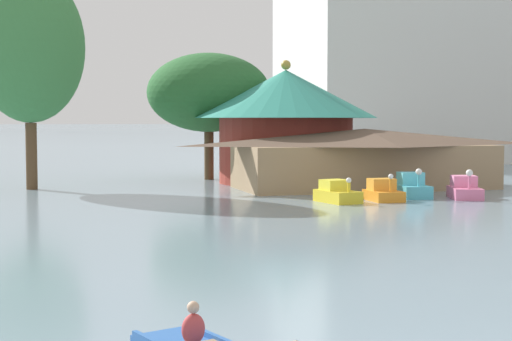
% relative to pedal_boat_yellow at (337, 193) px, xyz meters
% --- Properties ---
extents(pedal_boat_yellow, '(2.04, 2.97, 1.44)m').
position_rel_pedal_boat_yellow_xyz_m(pedal_boat_yellow, '(0.00, 0.00, 0.00)').
color(pedal_boat_yellow, yellow).
rests_on(pedal_boat_yellow, ground).
extents(pedal_boat_orange, '(1.68, 2.47, 1.57)m').
position_rel_pedal_boat_yellow_xyz_m(pedal_boat_orange, '(2.81, 0.14, -0.01)').
color(pedal_boat_orange, orange).
rests_on(pedal_boat_orange, ground).
extents(pedal_boat_cyan, '(1.92, 2.80, 1.76)m').
position_rel_pedal_boat_yellow_xyz_m(pedal_boat_cyan, '(5.18, 1.33, 0.09)').
color(pedal_boat_cyan, '#4CB7CC').
rests_on(pedal_boat_cyan, ground).
extents(pedal_boat_pink, '(2.44, 3.27, 1.75)m').
position_rel_pedal_boat_yellow_xyz_m(pedal_boat_pink, '(7.91, 0.11, 0.03)').
color(pedal_boat_pink, pink).
rests_on(pedal_boat_pink, ground).
extents(boathouse, '(17.93, 7.91, 3.95)m').
position_rel_pedal_boat_yellow_xyz_m(boathouse, '(5.05, 7.98, 1.57)').
color(boathouse, '#9E7F5B').
rests_on(boathouse, ground).
extents(green_roof_pavilion, '(13.07, 13.07, 8.81)m').
position_rel_pedal_boat_yellow_xyz_m(green_roof_pavilion, '(1.41, 13.73, 4.19)').
color(green_roof_pavilion, '#993328').
rests_on(green_roof_pavilion, ground).
extents(shoreline_tree_tall_left, '(7.07, 7.07, 14.18)m').
position_rel_pedal_boat_yellow_xyz_m(shoreline_tree_tall_left, '(-16.22, 12.94, 8.74)').
color(shoreline_tree_tall_left, brown).
rests_on(shoreline_tree_tall_left, ground).
extents(shoreline_tree_mid, '(9.36, 9.36, 9.59)m').
position_rel_pedal_boat_yellow_xyz_m(shoreline_tree_mid, '(-3.26, 18.36, 6.10)').
color(shoreline_tree_mid, brown).
rests_on(shoreline_tree_mid, ground).
extents(background_building_block, '(34.60, 18.55, 28.13)m').
position_rel_pedal_boat_yellow_xyz_m(background_building_block, '(27.88, 39.72, 13.59)').
color(background_building_block, silver).
rests_on(background_building_block, ground).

